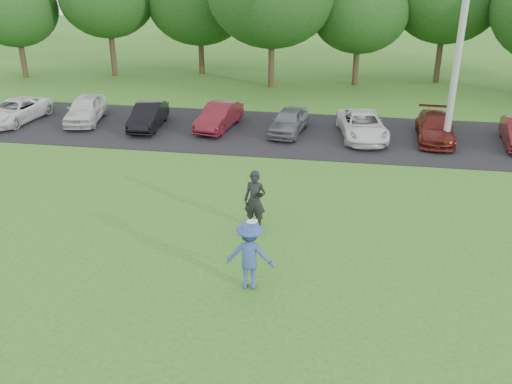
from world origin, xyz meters
TOP-DOWN VIEW (x-y plane):
  - ground at (0.00, 0.00)m, footprint 100.00×100.00m
  - parking_lot at (0.00, 13.00)m, footprint 32.00×6.50m
  - utility_pole at (6.93, 12.29)m, footprint 0.28×0.28m
  - frisbee_player at (0.35, 0.33)m, footprint 1.27×0.74m
  - camera_bystander at (-0.05, 3.58)m, footprint 0.78×0.58m
  - parked_cars at (0.52, 13.02)m, footprint 28.94×4.81m
  - tree_row at (1.51, 22.76)m, footprint 42.39×9.85m

SIDE VIEW (x-z plane):
  - ground at x=0.00m, z-range 0.00..0.00m
  - parking_lot at x=0.00m, z-range 0.00..0.03m
  - parked_cars at x=0.52m, z-range -0.02..1.24m
  - camera_bystander at x=-0.05m, z-range 0.00..1.94m
  - frisbee_player at x=0.35m, z-range -0.08..2.03m
  - tree_row at x=1.51m, z-range 0.59..9.23m
  - utility_pole at x=6.93m, z-range 0.00..10.54m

